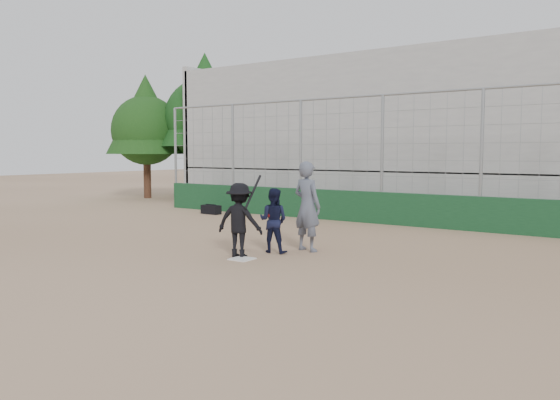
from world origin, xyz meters
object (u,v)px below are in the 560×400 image
Objects in this scene: batter_at_plate at (240,220)px; umpire at (307,211)px; catcher_crouched at (273,231)px; equipment_bag at (211,210)px.

umpire reaches higher than batter_at_plate.
batter_at_plate is 0.91m from catcher_crouched.
equipment_bag is (-5.98, 5.78, -0.63)m from batter_at_plate.
umpire reaches higher than catcher_crouched.
batter_at_plate reaches higher than catcher_crouched.
batter_at_plate is at bearing -44.00° from equipment_bag.
batter_at_plate is at bearing -112.25° from catcher_crouched.
umpire is (0.82, 1.42, 0.12)m from batter_at_plate.
umpire is at bearing -32.65° from equipment_bag.
equipment_bag is at bearing -21.21° from umpire.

